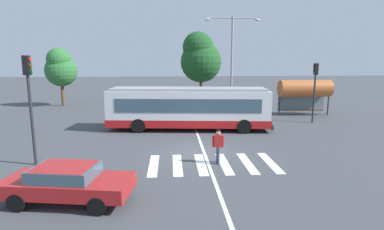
{
  "coord_description": "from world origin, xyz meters",
  "views": [
    {
      "loc": [
        -1.57,
        -16.19,
        5.03
      ],
      "look_at": [
        -0.12,
        4.4,
        1.3
      ],
      "focal_mm": 28.47,
      "sensor_mm": 36.0,
      "label": 1
    }
  ],
  "objects_px": {
    "bus_stop_shelter": "(305,89)",
    "parked_car_red": "(203,103)",
    "twin_arm_street_lamp": "(232,54)",
    "background_tree_left": "(60,68)",
    "traffic_light_near_corner": "(30,94)",
    "traffic_light_far_corner": "(315,83)",
    "pedestrian_crossing_street": "(218,144)",
    "parked_car_teal": "(149,104)",
    "parked_car_black": "(176,104)",
    "city_transit_bus": "(189,108)",
    "background_tree_right": "(200,58)",
    "foreground_sedan": "(67,182)"
  },
  "relations": [
    {
      "from": "parked_car_red",
      "to": "background_tree_right",
      "type": "distance_m",
      "value": 8.73
    },
    {
      "from": "traffic_light_near_corner",
      "to": "traffic_light_far_corner",
      "type": "bearing_deg",
      "value": 26.21
    },
    {
      "from": "city_transit_bus",
      "to": "background_tree_left",
      "type": "bearing_deg",
      "value": 136.52
    },
    {
      "from": "parked_car_teal",
      "to": "background_tree_left",
      "type": "bearing_deg",
      "value": 155.09
    },
    {
      "from": "pedestrian_crossing_street",
      "to": "parked_car_black",
      "type": "height_order",
      "value": "pedestrian_crossing_street"
    },
    {
      "from": "bus_stop_shelter",
      "to": "twin_arm_street_lamp",
      "type": "xyz_separation_m",
      "value": [
        -6.52,
        1.52,
        3.13
      ]
    },
    {
      "from": "city_transit_bus",
      "to": "parked_car_red",
      "type": "height_order",
      "value": "city_transit_bus"
    },
    {
      "from": "twin_arm_street_lamp",
      "to": "city_transit_bus",
      "type": "bearing_deg",
      "value": -123.79
    },
    {
      "from": "parked_car_black",
      "to": "background_tree_right",
      "type": "height_order",
      "value": "background_tree_right"
    },
    {
      "from": "traffic_light_far_corner",
      "to": "bus_stop_shelter",
      "type": "relative_size",
      "value": 1.01
    },
    {
      "from": "background_tree_right",
      "to": "parked_car_red",
      "type": "bearing_deg",
      "value": -92.95
    },
    {
      "from": "city_transit_bus",
      "to": "parked_car_red",
      "type": "distance_m",
      "value": 8.97
    },
    {
      "from": "foreground_sedan",
      "to": "parked_car_black",
      "type": "bearing_deg",
      "value": 77.71
    },
    {
      "from": "bus_stop_shelter",
      "to": "parked_car_red",
      "type": "bearing_deg",
      "value": 158.18
    },
    {
      "from": "bus_stop_shelter",
      "to": "foreground_sedan",
      "type": "bearing_deg",
      "value": -134.16
    },
    {
      "from": "twin_arm_street_lamp",
      "to": "background_tree_right",
      "type": "xyz_separation_m",
      "value": [
        -2.05,
        9.5,
        -0.23
      ]
    },
    {
      "from": "traffic_light_far_corner",
      "to": "foreground_sedan",
      "type": "bearing_deg",
      "value": -139.31
    },
    {
      "from": "parked_car_teal",
      "to": "bus_stop_shelter",
      "type": "bearing_deg",
      "value": -11.35
    },
    {
      "from": "parked_car_teal",
      "to": "background_tree_right",
      "type": "bearing_deg",
      "value": 54.27
    },
    {
      "from": "parked_car_teal",
      "to": "background_tree_left",
      "type": "xyz_separation_m",
      "value": [
        -9.8,
        4.55,
        3.44
      ]
    },
    {
      "from": "city_transit_bus",
      "to": "parked_car_teal",
      "type": "height_order",
      "value": "city_transit_bus"
    },
    {
      "from": "parked_car_red",
      "to": "background_tree_left",
      "type": "height_order",
      "value": "background_tree_left"
    },
    {
      "from": "parked_car_teal",
      "to": "parked_car_red",
      "type": "height_order",
      "value": "same"
    },
    {
      "from": "parked_car_teal",
      "to": "twin_arm_street_lamp",
      "type": "distance_m",
      "value": 9.33
    },
    {
      "from": "parked_car_black",
      "to": "bus_stop_shelter",
      "type": "bearing_deg",
      "value": -14.1
    },
    {
      "from": "parked_car_teal",
      "to": "parked_car_black",
      "type": "distance_m",
      "value": 2.66
    },
    {
      "from": "bus_stop_shelter",
      "to": "background_tree_right",
      "type": "xyz_separation_m",
      "value": [
        -8.57,
        11.02,
        2.9
      ]
    },
    {
      "from": "parked_car_teal",
      "to": "parked_car_black",
      "type": "height_order",
      "value": "same"
    },
    {
      "from": "parked_car_red",
      "to": "traffic_light_near_corner",
      "type": "xyz_separation_m",
      "value": [
        -9.91,
        -15.84,
        2.72
      ]
    },
    {
      "from": "city_transit_bus",
      "to": "pedestrian_crossing_street",
      "type": "height_order",
      "value": "city_transit_bus"
    },
    {
      "from": "pedestrian_crossing_street",
      "to": "parked_car_red",
      "type": "height_order",
      "value": "pedestrian_crossing_street"
    },
    {
      "from": "pedestrian_crossing_street",
      "to": "traffic_light_far_corner",
      "type": "bearing_deg",
      "value": 45.39
    },
    {
      "from": "twin_arm_street_lamp",
      "to": "background_tree_left",
      "type": "xyz_separation_m",
      "value": [
        -17.68,
        5.92,
        -1.34
      ]
    },
    {
      "from": "traffic_light_near_corner",
      "to": "twin_arm_street_lamp",
      "type": "distance_m",
      "value": 18.61
    },
    {
      "from": "pedestrian_crossing_street",
      "to": "parked_car_teal",
      "type": "distance_m",
      "value": 16.22
    },
    {
      "from": "pedestrian_crossing_street",
      "to": "parked_car_red",
      "type": "relative_size",
      "value": 0.38
    },
    {
      "from": "parked_car_black",
      "to": "parked_car_red",
      "type": "bearing_deg",
      "value": 12.73
    },
    {
      "from": "bus_stop_shelter",
      "to": "traffic_light_near_corner",
      "type": "bearing_deg",
      "value": -146.97
    },
    {
      "from": "parked_car_red",
      "to": "traffic_light_far_corner",
      "type": "xyz_separation_m",
      "value": [
        8.23,
        -6.92,
        2.44
      ]
    },
    {
      "from": "city_transit_bus",
      "to": "background_tree_left",
      "type": "height_order",
      "value": "background_tree_left"
    },
    {
      "from": "city_transit_bus",
      "to": "background_tree_right",
      "type": "distance_m",
      "value": 16.73
    },
    {
      "from": "twin_arm_street_lamp",
      "to": "background_tree_right",
      "type": "relative_size",
      "value": 1.06
    },
    {
      "from": "parked_car_teal",
      "to": "traffic_light_near_corner",
      "type": "height_order",
      "value": "traffic_light_near_corner"
    },
    {
      "from": "city_transit_bus",
      "to": "parked_car_red",
      "type": "relative_size",
      "value": 2.65
    },
    {
      "from": "traffic_light_far_corner",
      "to": "twin_arm_street_lamp",
      "type": "xyz_separation_m",
      "value": [
        -5.8,
        4.86,
        2.35
      ]
    },
    {
      "from": "pedestrian_crossing_street",
      "to": "parked_car_teal",
      "type": "relative_size",
      "value": 0.38
    },
    {
      "from": "bus_stop_shelter",
      "to": "background_tree_right",
      "type": "height_order",
      "value": "background_tree_right"
    },
    {
      "from": "traffic_light_far_corner",
      "to": "bus_stop_shelter",
      "type": "bearing_deg",
      "value": 77.74
    },
    {
      "from": "parked_car_red",
      "to": "traffic_light_near_corner",
      "type": "height_order",
      "value": "traffic_light_near_corner"
    },
    {
      "from": "background_tree_right",
      "to": "city_transit_bus",
      "type": "bearing_deg",
      "value": -98.44
    }
  ]
}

